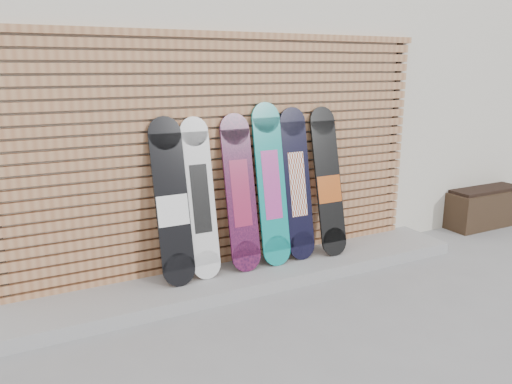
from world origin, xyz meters
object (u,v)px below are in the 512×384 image
snowboard_2 (240,193)px  snowboard_3 (271,185)px  planter_box (483,207)px  snowboard_5 (328,183)px  snowboard_1 (200,199)px  snowboard_4 (297,184)px  snowboard_0 (172,203)px

snowboard_2 → snowboard_3: snowboard_3 is taller
planter_box → snowboard_5: (-2.51, -0.11, 0.61)m
snowboard_3 → snowboard_5: (0.65, -0.03, -0.04)m
snowboard_1 → snowboard_3: size_ratio=0.93×
planter_box → snowboard_5: 2.59m
planter_box → snowboard_4: 2.93m
planter_box → snowboard_1: snowboard_1 is taller
snowboard_0 → snowboard_4: (1.29, 0.02, 0.03)m
planter_box → snowboard_3: 3.23m
snowboard_1 → snowboard_4: bearing=0.0°
snowboard_1 → snowboard_2: size_ratio=0.99×
snowboard_5 → snowboard_3: bearing=177.7°
snowboard_1 → snowboard_4: 1.02m
snowboard_2 → snowboard_4: snowboard_4 is taller
snowboard_5 → planter_box: bearing=2.5°
snowboard_3 → snowboard_5: size_ratio=1.04×
snowboard_3 → snowboard_1: bearing=179.3°
snowboard_0 → snowboard_3: bearing=0.6°
planter_box → snowboard_4: snowboard_4 is taller
snowboard_2 → snowboard_4: bearing=0.7°
planter_box → snowboard_1: bearing=-178.9°
snowboard_1 → snowboard_0: bearing=-175.9°
snowboard_1 → snowboard_4: (1.02, 0.00, 0.02)m
snowboard_2 → snowboard_3: 0.33m
snowboard_0 → snowboard_2: 0.67m
snowboard_2 → snowboard_5: (0.97, -0.03, 0.00)m
snowboard_5 → snowboard_2: bearing=178.4°
snowboard_3 → snowboard_4: snowboard_3 is taller
planter_box → snowboard_1: (-3.88, -0.08, 0.60)m
snowboard_0 → snowboard_1: snowboard_0 is taller
snowboard_0 → snowboard_3: size_ratio=0.94×
snowboard_1 → snowboard_5: size_ratio=0.97×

